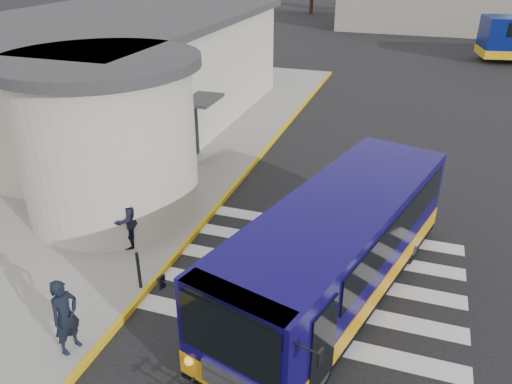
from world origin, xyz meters
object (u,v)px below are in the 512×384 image
(pedestrian_a, at_px, (65,316))
(bollard, at_px, (139,270))
(transit_bus, at_px, (336,253))
(pedestrian_b, at_px, (126,219))

(pedestrian_a, height_order, bollard, pedestrian_a)
(bollard, bearing_deg, transit_bus, 17.24)
(transit_bus, distance_m, pedestrian_a, 6.09)
(transit_bus, bearing_deg, pedestrian_a, -126.89)
(pedestrian_a, bearing_deg, transit_bus, -41.25)
(pedestrian_a, relative_size, bollard, 1.69)
(transit_bus, bearing_deg, bollard, -147.06)
(pedestrian_a, distance_m, bollard, 2.34)
(pedestrian_a, bearing_deg, pedestrian_b, 25.35)
(bollard, bearing_deg, pedestrian_a, -97.46)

